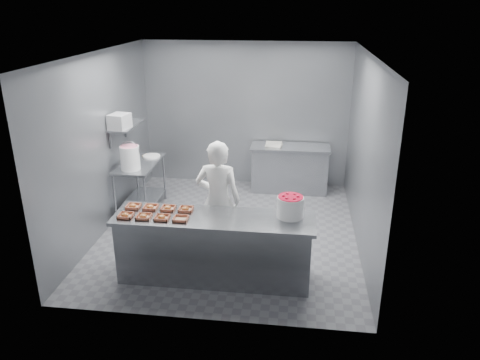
{
  "coord_description": "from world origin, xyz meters",
  "views": [
    {
      "loc": [
        1.01,
        -6.69,
        3.5
      ],
      "look_at": [
        0.19,
        -0.2,
        0.98
      ],
      "focal_mm": 35.0,
      "sensor_mm": 36.0,
      "label": 1
    }
  ],
  "objects_px": {
    "tray_0": "(126,215)",
    "appliance": "(119,121)",
    "tray_7": "(186,209)",
    "back_counter": "(290,168)",
    "tray_4": "(133,206)",
    "tray_6": "(168,208)",
    "service_counter": "(214,248)",
    "prep_table": "(140,179)",
    "glaze_bucket": "(130,157)",
    "tray_5": "(150,207)",
    "tray_2": "(162,217)",
    "worker": "(218,200)",
    "strawberry_tub": "(290,206)",
    "tray_3": "(181,219)",
    "tray_1": "(144,216)"
  },
  "relations": [
    {
      "from": "service_counter",
      "to": "tray_3",
      "type": "relative_size",
      "value": 13.88
    },
    {
      "from": "prep_table",
      "to": "tray_7",
      "type": "distance_m",
      "value": 2.22
    },
    {
      "from": "tray_2",
      "to": "tray_4",
      "type": "distance_m",
      "value": 0.56
    },
    {
      "from": "tray_0",
      "to": "tray_5",
      "type": "distance_m",
      "value": 0.38
    },
    {
      "from": "tray_1",
      "to": "worker",
      "type": "bearing_deg",
      "value": 41.68
    },
    {
      "from": "back_counter",
      "to": "tray_7",
      "type": "relative_size",
      "value": 8.01
    },
    {
      "from": "tray_3",
      "to": "tray_4",
      "type": "height_order",
      "value": "tray_4"
    },
    {
      "from": "back_counter",
      "to": "appliance",
      "type": "xyz_separation_m",
      "value": [
        -2.72,
        -1.57,
        1.23
      ]
    },
    {
      "from": "prep_table",
      "to": "worker",
      "type": "bearing_deg",
      "value": -40.09
    },
    {
      "from": "tray_2",
      "to": "tray_6",
      "type": "height_order",
      "value": "same"
    },
    {
      "from": "strawberry_tub",
      "to": "glaze_bucket",
      "type": "xyz_separation_m",
      "value": [
        -2.64,
        1.48,
        0.06
      ]
    },
    {
      "from": "tray_3",
      "to": "tray_4",
      "type": "relative_size",
      "value": 1.0
    },
    {
      "from": "tray_0",
      "to": "tray_2",
      "type": "distance_m",
      "value": 0.48
    },
    {
      "from": "tray_4",
      "to": "tray_6",
      "type": "relative_size",
      "value": 1.0
    },
    {
      "from": "tray_7",
      "to": "back_counter",
      "type": "bearing_deg",
      "value": 67.26
    },
    {
      "from": "back_counter",
      "to": "strawberry_tub",
      "type": "height_order",
      "value": "strawberry_tub"
    },
    {
      "from": "tray_0",
      "to": "appliance",
      "type": "relative_size",
      "value": 0.59
    },
    {
      "from": "tray_1",
      "to": "strawberry_tub",
      "type": "relative_size",
      "value": 0.55
    },
    {
      "from": "tray_0",
      "to": "tray_3",
      "type": "xyz_separation_m",
      "value": [
        0.72,
        0.0,
        -0.0
      ]
    },
    {
      "from": "service_counter",
      "to": "prep_table",
      "type": "relative_size",
      "value": 2.17
    },
    {
      "from": "tray_5",
      "to": "tray_0",
      "type": "bearing_deg",
      "value": -129.78
    },
    {
      "from": "tray_0",
      "to": "tray_7",
      "type": "xyz_separation_m",
      "value": [
        0.72,
        0.29,
        0.0
      ]
    },
    {
      "from": "service_counter",
      "to": "tray_6",
      "type": "distance_m",
      "value": 0.81
    },
    {
      "from": "tray_6",
      "to": "glaze_bucket",
      "type": "height_order",
      "value": "glaze_bucket"
    },
    {
      "from": "service_counter",
      "to": "prep_table",
      "type": "bearing_deg",
      "value": 130.24
    },
    {
      "from": "strawberry_tub",
      "to": "tray_2",
      "type": "bearing_deg",
      "value": -170.41
    },
    {
      "from": "back_counter",
      "to": "glaze_bucket",
      "type": "bearing_deg",
      "value": -147.46
    },
    {
      "from": "tray_4",
      "to": "appliance",
      "type": "distance_m",
      "value": 1.85
    },
    {
      "from": "tray_0",
      "to": "prep_table",
      "type": "bearing_deg",
      "value": 104.16
    },
    {
      "from": "service_counter",
      "to": "tray_5",
      "type": "xyz_separation_m",
      "value": [
        -0.88,
        0.14,
        0.47
      ]
    },
    {
      "from": "tray_6",
      "to": "glaze_bucket",
      "type": "distance_m",
      "value": 1.8
    },
    {
      "from": "service_counter",
      "to": "tray_1",
      "type": "relative_size",
      "value": 13.88
    },
    {
      "from": "tray_3",
      "to": "strawberry_tub",
      "type": "relative_size",
      "value": 0.55
    },
    {
      "from": "tray_0",
      "to": "tray_7",
      "type": "distance_m",
      "value": 0.78
    },
    {
      "from": "back_counter",
      "to": "appliance",
      "type": "relative_size",
      "value": 4.7
    },
    {
      "from": "prep_table",
      "to": "tray_0",
      "type": "bearing_deg",
      "value": -75.84
    },
    {
      "from": "tray_0",
      "to": "tray_5",
      "type": "relative_size",
      "value": 1.0
    },
    {
      "from": "prep_table",
      "to": "appliance",
      "type": "relative_size",
      "value": 3.76
    },
    {
      "from": "worker",
      "to": "prep_table",
      "type": "bearing_deg",
      "value": -37.32
    },
    {
      "from": "strawberry_tub",
      "to": "tray_7",
      "type": "bearing_deg",
      "value": 179.32
    },
    {
      "from": "service_counter",
      "to": "tray_6",
      "type": "relative_size",
      "value": 13.88
    },
    {
      "from": "prep_table",
      "to": "tray_2",
      "type": "relative_size",
      "value": 6.4
    },
    {
      "from": "tray_2",
      "to": "tray_6",
      "type": "relative_size",
      "value": 1.0
    },
    {
      "from": "tray_2",
      "to": "glaze_bucket",
      "type": "height_order",
      "value": "glaze_bucket"
    },
    {
      "from": "strawberry_tub",
      "to": "glaze_bucket",
      "type": "bearing_deg",
      "value": 150.68
    },
    {
      "from": "prep_table",
      "to": "tray_7",
      "type": "xyz_separation_m",
      "value": [
        1.25,
        -1.81,
        0.33
      ]
    },
    {
      "from": "tray_2",
      "to": "tray_3",
      "type": "relative_size",
      "value": 1.0
    },
    {
      "from": "tray_3",
      "to": "tray_6",
      "type": "bearing_deg",
      "value": 130.14
    },
    {
      "from": "tray_4",
      "to": "service_counter",
      "type": "bearing_deg",
      "value": -7.32
    },
    {
      "from": "tray_3",
      "to": "appliance",
      "type": "relative_size",
      "value": 0.59
    }
  ]
}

